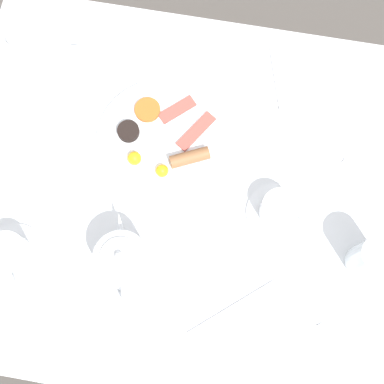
{
  "coord_description": "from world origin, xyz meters",
  "views": [
    {
      "loc": [
        0.29,
        0.05,
        1.88
      ],
      "look_at": [
        0.0,
        0.0,
        0.76
      ],
      "focal_mm": 50.0,
      "sensor_mm": 36.0,
      "label": 1
    }
  ],
  "objects_px": {
    "teacup_with_saucer_left": "(279,210)",
    "teacup_with_saucer_right": "(10,253)",
    "teapot_near": "(123,262)",
    "fork_spare": "(379,182)",
    "water_glass_tall": "(371,258)",
    "breakfast_plate": "(162,141)",
    "knife_by_plate": "(233,309)",
    "spoon_for_tea": "(338,362)",
    "teapot_far": "(44,45)",
    "fork_by_plate": "(277,76)"
  },
  "relations": [
    {
      "from": "teacup_with_saucer_left",
      "to": "breakfast_plate",
      "type": "bearing_deg",
      "value": -113.14
    },
    {
      "from": "water_glass_tall",
      "to": "spoon_for_tea",
      "type": "xyz_separation_m",
      "value": [
        0.21,
        -0.03,
        -0.06
      ]
    },
    {
      "from": "teapot_near",
      "to": "fork_by_plate",
      "type": "distance_m",
      "value": 0.56
    },
    {
      "from": "teacup_with_saucer_left",
      "to": "water_glass_tall",
      "type": "distance_m",
      "value": 0.21
    },
    {
      "from": "breakfast_plate",
      "to": "spoon_for_tea",
      "type": "distance_m",
      "value": 0.6
    },
    {
      "from": "teacup_with_saucer_right",
      "to": "teapot_far",
      "type": "bearing_deg",
      "value": -175.4
    },
    {
      "from": "knife_by_plate",
      "to": "water_glass_tall",
      "type": "bearing_deg",
      "value": 119.14
    },
    {
      "from": "knife_by_plate",
      "to": "fork_spare",
      "type": "xyz_separation_m",
      "value": [
        -0.33,
        0.28,
        0.0
      ]
    },
    {
      "from": "teapot_near",
      "to": "water_glass_tall",
      "type": "relative_size",
      "value": 1.63
    },
    {
      "from": "teapot_near",
      "to": "spoon_for_tea",
      "type": "xyz_separation_m",
      "value": [
        0.12,
        0.46,
        -0.05
      ]
    },
    {
      "from": "teacup_with_saucer_left",
      "to": "teapot_near",
      "type": "bearing_deg",
      "value": -60.97
    },
    {
      "from": "teacup_with_saucer_left",
      "to": "spoon_for_tea",
      "type": "height_order",
      "value": "teacup_with_saucer_left"
    },
    {
      "from": "breakfast_plate",
      "to": "teacup_with_saucer_left",
      "type": "xyz_separation_m",
      "value": [
        0.12,
        0.28,
        0.02
      ]
    },
    {
      "from": "spoon_for_tea",
      "to": "teapot_near",
      "type": "bearing_deg",
      "value": -104.38
    },
    {
      "from": "breakfast_plate",
      "to": "teapot_far",
      "type": "distance_m",
      "value": 0.35
    },
    {
      "from": "teapot_near",
      "to": "knife_by_plate",
      "type": "xyz_separation_m",
      "value": [
        0.05,
        0.24,
        -0.05
      ]
    },
    {
      "from": "water_glass_tall",
      "to": "breakfast_plate",
      "type": "bearing_deg",
      "value": -112.41
    },
    {
      "from": "teacup_with_saucer_right",
      "to": "water_glass_tall",
      "type": "xyz_separation_m",
      "value": [
        -0.11,
        0.73,
        0.03
      ]
    },
    {
      "from": "teapot_far",
      "to": "fork_spare",
      "type": "relative_size",
      "value": 1.16
    },
    {
      "from": "fork_by_plate",
      "to": "spoon_for_tea",
      "type": "relative_size",
      "value": 1.18
    },
    {
      "from": "fork_by_plate",
      "to": "fork_spare",
      "type": "xyz_separation_m",
      "value": [
        0.22,
        0.26,
        0.0
      ]
    },
    {
      "from": "teacup_with_saucer_right",
      "to": "water_glass_tall",
      "type": "relative_size",
      "value": 1.1
    },
    {
      "from": "teapot_near",
      "to": "knife_by_plate",
      "type": "bearing_deg",
      "value": -118.11
    },
    {
      "from": "spoon_for_tea",
      "to": "teacup_with_saucer_right",
      "type": "bearing_deg",
      "value": -98.04
    },
    {
      "from": "teapot_near",
      "to": "fork_spare",
      "type": "distance_m",
      "value": 0.59
    },
    {
      "from": "breakfast_plate",
      "to": "fork_by_plate",
      "type": "bearing_deg",
      "value": 131.66
    },
    {
      "from": "teapot_far",
      "to": "spoon_for_tea",
      "type": "bearing_deg",
      "value": -40.49
    },
    {
      "from": "teacup_with_saucer_left",
      "to": "spoon_for_tea",
      "type": "xyz_separation_m",
      "value": [
        0.29,
        0.16,
        -0.03
      ]
    },
    {
      "from": "water_glass_tall",
      "to": "teapot_far",
      "type": "bearing_deg",
      "value": -114.98
    },
    {
      "from": "teapot_far",
      "to": "spoon_for_tea",
      "type": "xyz_separation_m",
      "value": [
        0.57,
        0.74,
        -0.05
      ]
    },
    {
      "from": "teapot_near",
      "to": "fork_by_plate",
      "type": "xyz_separation_m",
      "value": [
        -0.49,
        0.26,
        -0.05
      ]
    },
    {
      "from": "breakfast_plate",
      "to": "teacup_with_saucer_left",
      "type": "distance_m",
      "value": 0.3
    },
    {
      "from": "teapot_far",
      "to": "teacup_with_saucer_right",
      "type": "height_order",
      "value": "teapot_far"
    },
    {
      "from": "teapot_near",
      "to": "fork_spare",
      "type": "relative_size",
      "value": 1.14
    },
    {
      "from": "spoon_for_tea",
      "to": "knife_by_plate",
      "type": "bearing_deg",
      "value": -106.52
    },
    {
      "from": "teapot_far",
      "to": "spoon_for_tea",
      "type": "relative_size",
      "value": 1.4
    },
    {
      "from": "knife_by_plate",
      "to": "teacup_with_saucer_right",
      "type": "bearing_deg",
      "value": -93.84
    },
    {
      "from": "teacup_with_saucer_right",
      "to": "knife_by_plate",
      "type": "distance_m",
      "value": 0.48
    },
    {
      "from": "teacup_with_saucer_left",
      "to": "fork_spare",
      "type": "bearing_deg",
      "value": 116.99
    },
    {
      "from": "breakfast_plate",
      "to": "knife_by_plate",
      "type": "xyz_separation_m",
      "value": [
        0.34,
        0.21,
        -0.01
      ]
    },
    {
      "from": "fork_spare",
      "to": "water_glass_tall",
      "type": "bearing_deg",
      "value": -6.79
    },
    {
      "from": "teacup_with_saucer_left",
      "to": "teacup_with_saucer_right",
      "type": "bearing_deg",
      "value": -70.97
    },
    {
      "from": "teacup_with_saucer_left",
      "to": "water_glass_tall",
      "type": "bearing_deg",
      "value": 68.65
    },
    {
      "from": "teapot_near",
      "to": "teapot_far",
      "type": "bearing_deg",
      "value": 15.79
    },
    {
      "from": "teacup_with_saucer_right",
      "to": "spoon_for_tea",
      "type": "height_order",
      "value": "teacup_with_saucer_right"
    },
    {
      "from": "teacup_with_saucer_right",
      "to": "spoon_for_tea",
      "type": "bearing_deg",
      "value": 81.96
    },
    {
      "from": "teacup_with_saucer_left",
      "to": "fork_by_plate",
      "type": "bearing_deg",
      "value": -172.42
    },
    {
      "from": "breakfast_plate",
      "to": "knife_by_plate",
      "type": "height_order",
      "value": "breakfast_plate"
    },
    {
      "from": "teapot_near",
      "to": "fork_spare",
      "type": "height_order",
      "value": "teapot_near"
    },
    {
      "from": "teapot_far",
      "to": "knife_by_plate",
      "type": "xyz_separation_m",
      "value": [
        0.5,
        0.51,
        -0.05
      ]
    }
  ]
}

